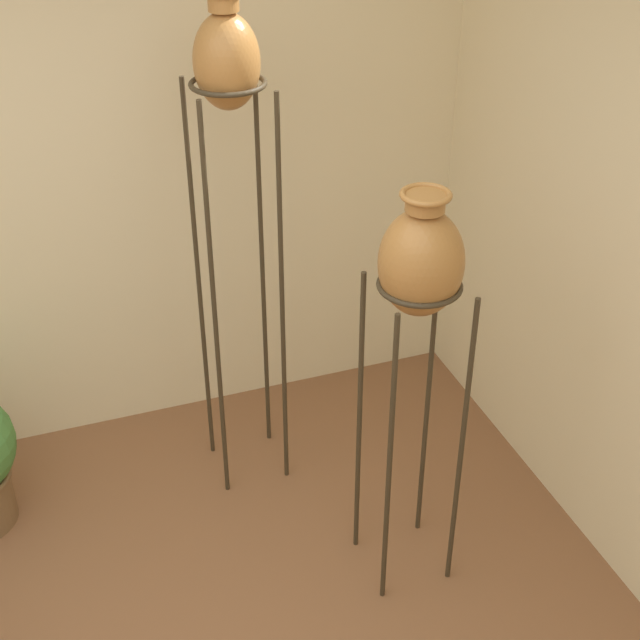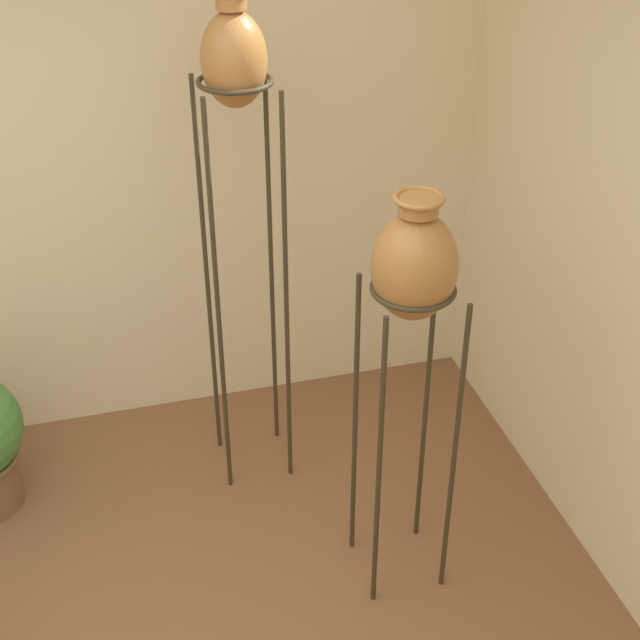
{
  "view_description": "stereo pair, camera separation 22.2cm",
  "coord_description": "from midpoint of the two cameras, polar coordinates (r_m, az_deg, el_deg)",
  "views": [
    {
      "loc": [
        0.1,
        -1.59,
        2.84
      ],
      "look_at": [
        1.08,
        1.15,
        0.99
      ],
      "focal_mm": 50.0,
      "sensor_mm": 36.0,
      "label": 1
    },
    {
      "loc": [
        0.31,
        -1.65,
        2.84
      ],
      "look_at": [
        1.08,
        1.15,
        0.99
      ],
      "focal_mm": 50.0,
      "sensor_mm": 36.0,
      "label": 2
    }
  ],
  "objects": [
    {
      "name": "wall_back",
      "position": [
        4.04,
        -17.28,
        9.27
      ],
      "size": [
        8.19,
        0.06,
        2.7
      ],
      "color": "beige",
      "rests_on": "ground_plane"
    },
    {
      "name": "vase_stand_tall",
      "position": [
        3.4,
        -3.53,
        14.64
      ],
      "size": [
        0.3,
        0.3,
        2.16
      ],
      "color": "#382D1E",
      "rests_on": "ground_plane"
    },
    {
      "name": "vase_stand_medium",
      "position": [
        2.99,
        8.15,
        2.78
      ],
      "size": [
        0.31,
        0.31,
        1.67
      ],
      "color": "#382D1E",
      "rests_on": "ground_plane"
    }
  ]
}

